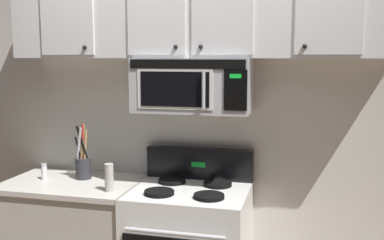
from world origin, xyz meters
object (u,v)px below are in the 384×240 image
object	(u,v)px
salt_shaker	(44,172)
over_range_microwave	(194,85)
pepper_mill	(109,178)
utensil_crock_charcoal	(83,163)

from	to	relation	value
salt_shaker	over_range_microwave	bearing A→B (deg)	6.72
over_range_microwave	pepper_mill	xyz separation A→B (m)	(-0.49, -0.27, -0.58)
over_range_microwave	utensil_crock_charcoal	world-z (taller)	over_range_microwave
over_range_microwave	utensil_crock_charcoal	xyz separation A→B (m)	(-0.80, -0.03, -0.57)
over_range_microwave	pepper_mill	size ratio (longest dim) A/B	4.22
pepper_mill	utensil_crock_charcoal	bearing A→B (deg)	141.86
utensil_crock_charcoal	pepper_mill	bearing A→B (deg)	-38.14
salt_shaker	pepper_mill	world-z (taller)	pepper_mill
salt_shaker	pepper_mill	xyz separation A→B (m)	(0.56, -0.15, 0.03)
over_range_microwave	utensil_crock_charcoal	bearing A→B (deg)	-177.67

